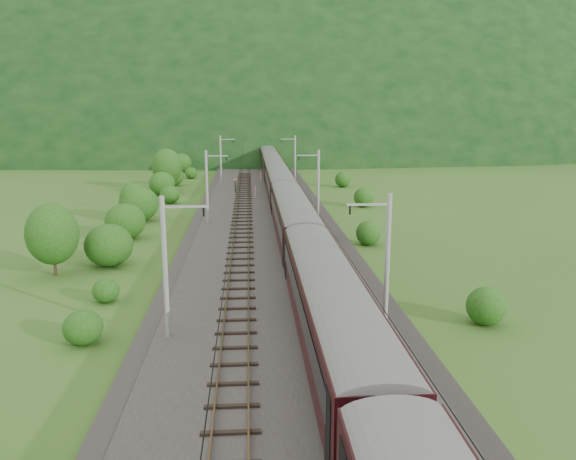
{
  "coord_description": "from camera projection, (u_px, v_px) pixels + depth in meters",
  "views": [
    {
      "loc": [
        -1.5,
        -30.04,
        12.96
      ],
      "look_at": [
        1.75,
        16.9,
        2.6
      ],
      "focal_mm": 35.0,
      "sensor_mm": 36.0,
      "label": 1
    }
  ],
  "objects": [
    {
      "name": "vegetation_left",
      "position": [
        105.0,
        231.0,
        48.85
      ],
      "size": [
        11.67,
        146.65,
        6.66
      ],
      "color": "#1F4412",
      "rests_on": "ground"
    },
    {
      "name": "hazard_post_near",
      "position": [
        255.0,
        191.0,
        80.61
      ],
      "size": [
        0.16,
        0.16,
        1.52
      ],
      "primitive_type": "cylinder",
      "color": "red",
      "rests_on": "railbed"
    },
    {
      "name": "mountain_main",
      "position": [
        252.0,
        133.0,
        285.47
      ],
      "size": [
        504.0,
        360.0,
        244.0
      ],
      "primitive_type": "ellipsoid",
      "color": "black",
      "rests_on": "ground"
    },
    {
      "name": "mountain_ridge",
      "position": [
        38.0,
        130.0,
        316.33
      ],
      "size": [
        336.0,
        280.0,
        132.0
      ],
      "primitive_type": "ellipsoid",
      "color": "black",
      "rests_on": "ground"
    },
    {
      "name": "vegetation_right",
      "position": [
        484.0,
        305.0,
        33.83
      ],
      "size": [
        6.86,
        102.71,
        3.08
      ],
      "color": "#1F4412",
      "rests_on": "ground"
    },
    {
      "name": "track_right",
      "position": [
        303.0,
        279.0,
        41.98
      ],
      "size": [
        2.4,
        220.0,
        0.27
      ],
      "color": "brown",
      "rests_on": "railbed"
    },
    {
      "name": "train",
      "position": [
        279.0,
        179.0,
        73.49
      ],
      "size": [
        3.14,
        172.33,
        5.46
      ],
      "color": "black",
      "rests_on": "ground"
    },
    {
      "name": "signal",
      "position": [
        235.0,
        184.0,
        84.57
      ],
      "size": [
        0.23,
        0.23,
        2.04
      ],
      "color": "black",
      "rests_on": "railbed"
    },
    {
      "name": "track_left",
      "position": [
        239.0,
        280.0,
        41.65
      ],
      "size": [
        2.4,
        220.0,
        0.27
      ],
      "color": "brown",
      "rests_on": "railbed"
    },
    {
      "name": "catenary_right",
      "position": [
        318.0,
        184.0,
        62.77
      ],
      "size": [
        2.54,
        192.28,
        8.0
      ],
      "color": "gray",
      "rests_on": "railbed"
    },
    {
      "name": "ground",
      "position": [
        278.0,
        338.0,
        32.15
      ],
      "size": [
        600.0,
        600.0,
        0.0
      ],
      "primitive_type": "plane",
      "color": "#33541A",
      "rests_on": "ground"
    },
    {
      "name": "catenary_left",
      "position": [
        208.0,
        185.0,
        61.95
      ],
      "size": [
        2.54,
        192.28,
        8.0
      ],
      "color": "gray",
      "rests_on": "railbed"
    },
    {
      "name": "hazard_post_far",
      "position": [
        261.0,
        176.0,
        98.29
      ],
      "size": [
        0.17,
        0.17,
        1.6
      ],
      "primitive_type": "cylinder",
      "color": "red",
      "rests_on": "railbed"
    },
    {
      "name": "railbed",
      "position": [
        271.0,
        282.0,
        41.86
      ],
      "size": [
        14.0,
        220.0,
        0.3
      ],
      "primitive_type": "cube",
      "color": "#38332D",
      "rests_on": "ground"
    },
    {
      "name": "overhead_wires",
      "position": [
        270.0,
        190.0,
        40.37
      ],
      "size": [
        4.83,
        198.0,
        0.03
      ],
      "color": "black",
      "rests_on": "ground"
    }
  ]
}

